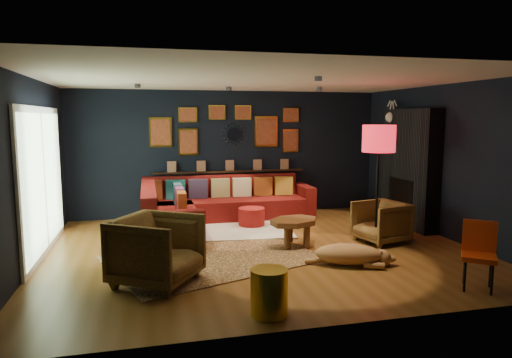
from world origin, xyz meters
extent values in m
plane|color=brown|center=(0.00, 0.00, 0.00)|extent=(6.50, 6.50, 0.00)
plane|color=black|center=(0.00, 2.75, 1.30)|extent=(6.50, 0.00, 6.50)
plane|color=black|center=(0.00, -2.75, 1.30)|extent=(6.50, 0.00, 6.50)
plane|color=black|center=(-3.25, 0.00, 1.30)|extent=(0.00, 5.50, 5.50)
plane|color=black|center=(3.25, 0.00, 1.30)|extent=(0.00, 5.50, 5.50)
plane|color=silver|center=(0.00, 0.00, 2.60)|extent=(6.50, 6.50, 0.00)
cube|color=maroon|center=(-0.20, 2.25, 0.21)|extent=(3.20, 0.95, 0.42)
cube|color=maroon|center=(-0.20, 2.60, 0.63)|extent=(3.20, 0.24, 0.46)
cube|color=maroon|center=(1.50, 2.25, 0.32)|extent=(0.22, 0.95, 0.64)
cube|color=maroon|center=(-1.32, 1.15, 0.21)|extent=(0.95, 2.20, 0.42)
cube|color=maroon|center=(-1.68, 1.15, 0.63)|extent=(0.24, 2.20, 0.46)
cube|color=maroon|center=(-1.32, 0.15, 0.32)|extent=(0.95, 0.22, 0.64)
cube|color=brown|center=(-1.60, 2.40, 0.62)|extent=(0.38, 0.14, 0.38)
cube|color=#1B616E|center=(-1.15, 2.40, 0.62)|extent=(0.38, 0.14, 0.38)
cube|color=#392F4E|center=(-0.70, 2.40, 0.62)|extent=(0.38, 0.14, 0.38)
cube|color=tan|center=(-0.25, 2.40, 0.62)|extent=(0.38, 0.14, 0.38)
cube|color=#F0EBB7|center=(0.20, 2.40, 0.62)|extent=(0.38, 0.14, 0.38)
cube|color=brown|center=(0.65, 2.40, 0.62)|extent=(0.38, 0.14, 0.38)
cube|color=gold|center=(1.10, 2.40, 0.62)|extent=(0.38, 0.14, 0.38)
cube|color=#284B5E|center=(-1.15, 1.85, 0.62)|extent=(0.14, 0.38, 0.38)
cube|color=#642B61|center=(-1.15, 1.35, 0.62)|extent=(0.14, 0.38, 0.38)
cube|color=#A64F23|center=(-1.15, 0.85, 0.62)|extent=(0.14, 0.38, 0.38)
cube|color=black|center=(0.00, 2.68, 0.92)|extent=(3.20, 0.12, 0.04)
cube|color=gold|center=(-1.40, 2.72, 1.75)|extent=(0.45, 0.03, 0.60)
cube|color=#B95633|center=(-1.40, 2.70, 1.75)|extent=(0.38, 0.01, 0.51)
cube|color=gold|center=(-0.85, 2.72, 1.55)|extent=(0.40, 0.03, 0.55)
cube|color=#B95633|center=(-0.85, 2.70, 1.55)|extent=(0.34, 0.01, 0.47)
cube|color=gold|center=(-0.85, 2.72, 2.10)|extent=(0.38, 0.03, 0.30)
cube|color=#B95633|center=(-0.85, 2.70, 2.10)|extent=(0.32, 0.01, 0.25)
cube|color=gold|center=(0.80, 2.72, 1.75)|extent=(0.50, 0.03, 0.65)
cube|color=#B95633|center=(0.80, 2.70, 1.75)|extent=(0.42, 0.01, 0.55)
cube|color=gold|center=(1.35, 2.72, 1.55)|extent=(0.35, 0.03, 0.50)
cube|color=#B95633|center=(1.35, 2.70, 1.55)|extent=(0.30, 0.01, 0.42)
cube|color=gold|center=(1.35, 2.72, 2.10)|extent=(0.35, 0.03, 0.30)
cube|color=#B95633|center=(1.35, 2.70, 2.10)|extent=(0.30, 0.01, 0.25)
cube|color=gold|center=(-0.25, 2.72, 2.15)|extent=(0.35, 0.03, 0.30)
cube|color=#B95633|center=(-0.25, 2.70, 2.15)|extent=(0.30, 0.01, 0.25)
cube|color=gold|center=(0.30, 2.72, 2.15)|extent=(0.35, 0.03, 0.30)
cube|color=#B95633|center=(0.30, 2.70, 2.15)|extent=(0.30, 0.01, 0.25)
cylinder|color=silver|center=(0.10, 2.72, 1.70)|extent=(0.28, 0.03, 0.28)
cone|color=gold|center=(0.32, 2.72, 1.70)|extent=(0.03, 0.16, 0.03)
cone|color=gold|center=(0.30, 2.72, 1.78)|extent=(0.04, 0.16, 0.04)
cone|color=gold|center=(0.26, 2.72, 1.86)|extent=(0.04, 0.16, 0.04)
cone|color=gold|center=(0.18, 2.72, 1.90)|extent=(0.04, 0.16, 0.04)
cone|color=gold|center=(0.10, 2.72, 1.92)|extent=(0.03, 0.16, 0.03)
cone|color=gold|center=(0.02, 2.72, 1.90)|extent=(0.04, 0.16, 0.04)
cone|color=gold|center=(-0.06, 2.72, 1.86)|extent=(0.04, 0.16, 0.04)
cone|color=gold|center=(-0.10, 2.72, 1.78)|extent=(0.04, 0.16, 0.04)
cone|color=gold|center=(-0.12, 2.72, 1.70)|extent=(0.03, 0.16, 0.03)
cone|color=gold|center=(-0.10, 2.72, 1.62)|extent=(0.04, 0.16, 0.04)
cone|color=gold|center=(-0.06, 2.72, 1.54)|extent=(0.04, 0.16, 0.04)
cone|color=gold|center=(0.02, 2.72, 1.50)|extent=(0.04, 0.16, 0.04)
cone|color=gold|center=(0.10, 2.72, 1.48)|extent=(0.03, 0.16, 0.03)
cone|color=gold|center=(0.18, 2.72, 1.50)|extent=(0.04, 0.16, 0.04)
cone|color=gold|center=(0.26, 2.72, 1.54)|extent=(0.04, 0.16, 0.04)
cone|color=gold|center=(0.30, 2.72, 1.62)|extent=(0.04, 0.16, 0.04)
cube|color=black|center=(3.10, 0.90, 1.10)|extent=(0.30, 1.60, 2.20)
cube|color=black|center=(3.04, 0.90, 0.45)|extent=(0.20, 0.80, 0.90)
cone|color=white|center=(3.19, 1.40, 2.05)|extent=(0.35, 0.28, 0.28)
sphere|color=white|center=(2.97, 1.40, 2.05)|extent=(0.20, 0.20, 0.20)
cylinder|color=white|center=(2.99, 1.34, 2.22)|extent=(0.02, 0.10, 0.28)
cylinder|color=white|center=(2.99, 1.46, 2.22)|extent=(0.02, 0.10, 0.28)
cube|color=white|center=(-3.22, 0.60, 1.10)|extent=(0.04, 2.80, 2.20)
cube|color=#C0EBB4|center=(-3.20, 0.60, 1.10)|extent=(0.01, 2.60, 2.00)
cube|color=white|center=(-3.19, 0.60, 1.10)|extent=(0.02, 0.06, 2.00)
cylinder|color=black|center=(-1.80, 1.20, 2.56)|extent=(0.10, 0.10, 0.06)
cylinder|color=black|center=(-0.20, 1.60, 2.56)|extent=(0.10, 0.10, 0.06)
cylinder|color=black|center=(1.40, 1.20, 2.56)|extent=(0.10, 0.10, 0.06)
cylinder|color=black|center=(0.60, -0.80, 2.56)|extent=(0.10, 0.10, 0.06)
cube|color=silver|center=(-0.25, 1.30, 0.01)|extent=(2.30, 1.76, 0.03)
cube|color=tan|center=(-0.80, -0.30, 0.01)|extent=(3.36, 2.88, 0.02)
cylinder|color=#56351B|center=(0.38, -0.16, 0.20)|extent=(0.11, 0.11, 0.34)
cylinder|color=#56351B|center=(0.70, -0.16, 0.20)|extent=(0.11, 0.11, 0.34)
cylinder|color=#56351B|center=(0.54, 0.21, 0.20)|extent=(0.11, 0.11, 0.34)
cylinder|color=#A41B1B|center=(0.20, 1.50, 0.19)|extent=(0.50, 0.50, 0.32)
imported|color=#A77935|center=(-1.60, -1.16, 0.47)|extent=(1.21, 1.23, 0.94)
imported|color=#A77935|center=(2.02, -0.08, 0.37)|extent=(0.82, 0.86, 0.75)
cylinder|color=gold|center=(-0.50, -2.35, 0.24)|extent=(0.39, 0.39, 0.49)
cylinder|color=black|center=(1.90, -2.28, 0.20)|extent=(0.03, 0.03, 0.40)
cylinder|color=black|center=(2.13, -2.45, 0.20)|extent=(0.03, 0.03, 0.40)
cylinder|color=black|center=(2.07, -2.05, 0.20)|extent=(0.03, 0.03, 0.40)
cylinder|color=black|center=(2.30, -2.22, 0.20)|extent=(0.03, 0.03, 0.40)
cube|color=#F64615|center=(2.10, -2.25, 0.40)|extent=(0.53, 0.53, 0.06)
cube|color=#F64615|center=(2.20, -2.12, 0.62)|extent=(0.33, 0.27, 0.38)
cylinder|color=black|center=(1.94, -0.05, 0.02)|extent=(0.32, 0.32, 0.04)
cylinder|color=black|center=(1.94, -0.05, 0.81)|extent=(0.04, 0.04, 1.55)
cylinder|color=red|center=(1.94, -0.05, 1.71)|extent=(0.53, 0.53, 0.44)
camera|label=1|loc=(-1.69, -6.71, 2.02)|focal=32.00mm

